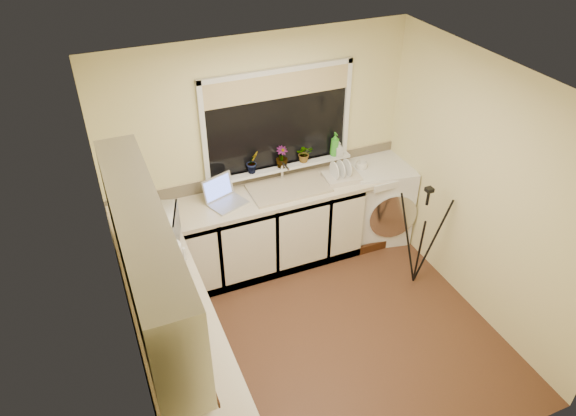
{
  "coord_description": "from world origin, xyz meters",
  "views": [
    {
      "loc": [
        -1.62,
        -3.09,
        3.87
      ],
      "look_at": [
        -0.08,
        0.55,
        1.15
      ],
      "focal_mm": 33.26,
      "sensor_mm": 36.0,
      "label": 1
    }
  ],
  "objects_px": {
    "washing_machine": "(377,200)",
    "tripod": "(421,237)",
    "dish_rack": "(342,177)",
    "plant_b": "(253,162)",
    "laptop": "(223,196)",
    "cup_left": "(184,370)",
    "plant_d": "(304,153)",
    "kettle": "(172,257)",
    "plant_c": "(282,157)",
    "soap_bottle_clear": "(339,149)",
    "glass_jug": "(206,396)",
    "cup_back": "(362,166)",
    "steel_jar": "(172,342)",
    "microwave": "(155,233)",
    "soap_bottle_green": "(335,144)"
  },
  "relations": [
    {
      "from": "dish_rack",
      "to": "plant_b",
      "type": "height_order",
      "value": "plant_b"
    },
    {
      "from": "plant_d",
      "to": "cup_back",
      "type": "xyz_separation_m",
      "value": [
        0.61,
        -0.18,
        -0.2
      ]
    },
    {
      "from": "glass_jug",
      "to": "plant_c",
      "type": "height_order",
      "value": "plant_c"
    },
    {
      "from": "kettle",
      "to": "plant_c",
      "type": "height_order",
      "value": "plant_c"
    },
    {
      "from": "washing_machine",
      "to": "plant_c",
      "type": "relative_size",
      "value": 4.03
    },
    {
      "from": "laptop",
      "to": "tripod",
      "type": "height_order",
      "value": "tripod"
    },
    {
      "from": "steel_jar",
      "to": "plant_b",
      "type": "bearing_deg",
      "value": 55.27
    },
    {
      "from": "plant_d",
      "to": "soap_bottle_clear",
      "type": "xyz_separation_m",
      "value": [
        0.39,
        -0.04,
        -0.02
      ]
    },
    {
      "from": "dish_rack",
      "to": "microwave",
      "type": "relative_size",
      "value": 0.65
    },
    {
      "from": "washing_machine",
      "to": "cup_back",
      "type": "relative_size",
      "value": 7.09
    },
    {
      "from": "cup_left",
      "to": "cup_back",
      "type": "bearing_deg",
      "value": 38.22
    },
    {
      "from": "laptop",
      "to": "plant_b",
      "type": "height_order",
      "value": "plant_b"
    },
    {
      "from": "microwave",
      "to": "plant_d",
      "type": "relative_size",
      "value": 2.91
    },
    {
      "from": "glass_jug",
      "to": "soap_bottle_clear",
      "type": "height_order",
      "value": "soap_bottle_clear"
    },
    {
      "from": "microwave",
      "to": "laptop",
      "type": "bearing_deg",
      "value": -41.61
    },
    {
      "from": "steel_jar",
      "to": "cup_back",
      "type": "distance_m",
      "value": 2.97
    },
    {
      "from": "laptop",
      "to": "soap_bottle_clear",
      "type": "bearing_deg",
      "value": -14.44
    },
    {
      "from": "plant_d",
      "to": "cup_left",
      "type": "xyz_separation_m",
      "value": [
        -1.83,
        -2.1,
        -0.2
      ]
    },
    {
      "from": "washing_machine",
      "to": "microwave",
      "type": "bearing_deg",
      "value": -158.12
    },
    {
      "from": "glass_jug",
      "to": "cup_back",
      "type": "distance_m",
      "value": 3.23
    },
    {
      "from": "kettle",
      "to": "dish_rack",
      "type": "bearing_deg",
      "value": 19.91
    },
    {
      "from": "plant_b",
      "to": "kettle",
      "type": "bearing_deg",
      "value": -137.39
    },
    {
      "from": "plant_b",
      "to": "cup_back",
      "type": "distance_m",
      "value": 1.22
    },
    {
      "from": "plant_c",
      "to": "cup_back",
      "type": "xyz_separation_m",
      "value": [
        0.87,
        -0.17,
        -0.21
      ]
    },
    {
      "from": "laptop",
      "to": "cup_left",
      "type": "height_order",
      "value": "laptop"
    },
    {
      "from": "plant_b",
      "to": "soap_bottle_green",
      "type": "bearing_deg",
      "value": 0.03
    },
    {
      "from": "plant_c",
      "to": "washing_machine",
      "type": "bearing_deg",
      "value": -10.03
    },
    {
      "from": "plant_c",
      "to": "soap_bottle_green",
      "type": "relative_size",
      "value": 0.87
    },
    {
      "from": "plant_d",
      "to": "soap_bottle_green",
      "type": "height_order",
      "value": "soap_bottle_green"
    },
    {
      "from": "plant_d",
      "to": "soap_bottle_clear",
      "type": "height_order",
      "value": "plant_d"
    },
    {
      "from": "laptop",
      "to": "plant_d",
      "type": "height_order",
      "value": "plant_d"
    },
    {
      "from": "soap_bottle_clear",
      "to": "soap_bottle_green",
      "type": "bearing_deg",
      "value": 134.17
    },
    {
      "from": "dish_rack",
      "to": "tripod",
      "type": "distance_m",
      "value": 1.03
    },
    {
      "from": "washing_machine",
      "to": "tripod",
      "type": "xyz_separation_m",
      "value": [
        -0.05,
        -0.91,
        0.12
      ]
    },
    {
      "from": "laptop",
      "to": "plant_c",
      "type": "height_order",
      "value": "plant_c"
    },
    {
      "from": "plant_b",
      "to": "soap_bottle_clear",
      "type": "relative_size",
      "value": 1.45
    },
    {
      "from": "kettle",
      "to": "soap_bottle_clear",
      "type": "bearing_deg",
      "value": 24.9
    },
    {
      "from": "dish_rack",
      "to": "plant_b",
      "type": "relative_size",
      "value": 1.55
    },
    {
      "from": "washing_machine",
      "to": "kettle",
      "type": "relative_size",
      "value": 3.97
    },
    {
      "from": "kettle",
      "to": "plant_c",
      "type": "xyz_separation_m",
      "value": [
        1.39,
        0.97,
        0.15
      ]
    },
    {
      "from": "plant_b",
      "to": "cup_left",
      "type": "relative_size",
      "value": 2.38
    },
    {
      "from": "washing_machine",
      "to": "plant_d",
      "type": "distance_m",
      "value": 1.1
    },
    {
      "from": "plant_d",
      "to": "soap_bottle_clear",
      "type": "bearing_deg",
      "value": -5.12
    },
    {
      "from": "cup_left",
      "to": "plant_d",
      "type": "bearing_deg",
      "value": 48.93
    },
    {
      "from": "washing_machine",
      "to": "steel_jar",
      "type": "xyz_separation_m",
      "value": [
        -2.7,
        -1.63,
        0.49
      ]
    },
    {
      "from": "plant_c",
      "to": "soap_bottle_clear",
      "type": "relative_size",
      "value": 1.39
    },
    {
      "from": "plant_c",
      "to": "soap_bottle_green",
      "type": "bearing_deg",
      "value": 1.18
    },
    {
      "from": "soap_bottle_green",
      "to": "plant_b",
      "type": "bearing_deg",
      "value": -179.97
    },
    {
      "from": "plant_c",
      "to": "plant_d",
      "type": "height_order",
      "value": "plant_c"
    },
    {
      "from": "glass_jug",
      "to": "tripod",
      "type": "bearing_deg",
      "value": 26.31
    }
  ]
}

